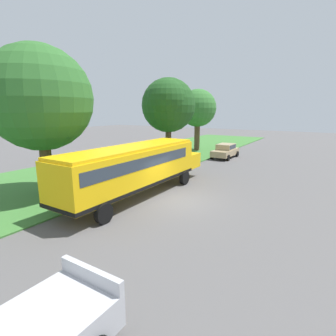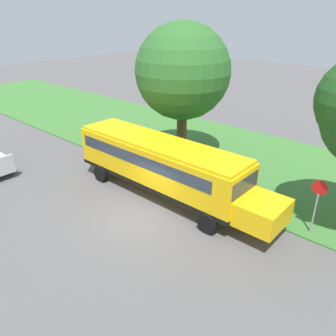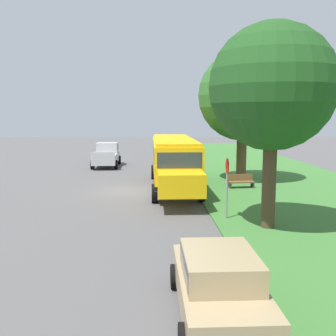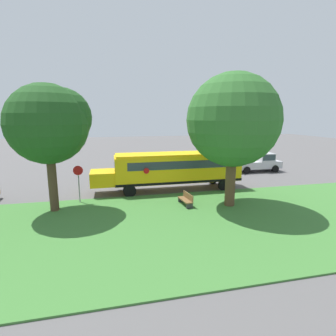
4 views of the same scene
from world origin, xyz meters
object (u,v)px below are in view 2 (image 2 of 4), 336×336
stop_sign (317,201)px  park_bench (210,165)px  oak_tree_beside_bus (183,72)px  school_bus (163,164)px

stop_sign → park_bench: stop_sign is taller
stop_sign → park_bench: bearing=-107.7°
oak_tree_beside_bus → stop_sign: 11.41m
school_bus → park_bench: bearing=176.8°
school_bus → park_bench: (-4.21, 0.24, -1.45)m
school_bus → park_bench: size_ratio=7.54×
oak_tree_beside_bus → stop_sign: bearing=73.6°
oak_tree_beside_bus → stop_sign: (3.00, 10.18, -4.18)m
park_bench → oak_tree_beside_bus: bearing=-103.1°
school_bus → park_bench: 4.46m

